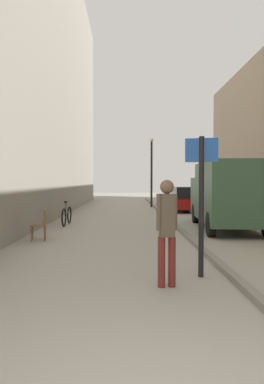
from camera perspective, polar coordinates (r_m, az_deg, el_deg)
ground_plane at (r=14.15m, az=0.48°, el=-5.45°), size 80.00×80.00×0.00m
building_facade_left at (r=16.07m, az=-20.42°, el=23.97°), size 3.28×40.00×15.76m
kerb_strip at (r=14.27m, az=6.86°, el=-5.16°), size 0.16×40.00×0.12m
pedestrian_main_foreground at (r=5.85m, az=5.75°, el=-5.46°), size 0.36×0.23×1.80m
delivery_van at (r=13.30m, az=15.29°, el=-0.28°), size 2.34×5.51×2.46m
parked_car at (r=21.09m, az=8.94°, el=-1.15°), size 1.87×4.22×1.45m
street_sign_post at (r=6.52m, az=11.33°, el=-0.28°), size 0.59×0.18×2.60m
lamp_post at (r=23.90m, az=3.23°, el=4.03°), size 0.28×0.28×4.76m
bicycle_leaning at (r=14.34m, az=-10.69°, el=-3.85°), size 0.13×1.77×0.98m
cafe_chair_near_window at (r=10.76m, az=-14.68°, el=-4.85°), size 0.50×0.50×0.94m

